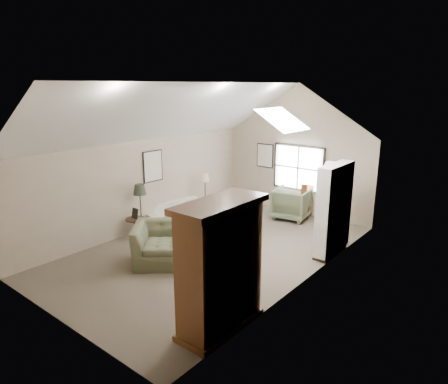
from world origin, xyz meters
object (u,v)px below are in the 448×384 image
Objects in this scene: armoire at (220,267)px; coffee_table at (174,229)px; side_table at (136,228)px; armchair_near at (165,244)px; armchair_far at (292,204)px; side_chair at (305,202)px; sofa at (179,212)px.

coffee_table is at bearing 146.29° from armoire.
side_table reaches higher than coffee_table.
armchair_near is 1.53m from coffee_table.
armoire reaches higher than side_table.
armoire is 4.36m from coffee_table.
armchair_far is 0.44m from side_chair.
armchair_near is at bearing 71.52° from armchair_far.
side_table is (-1.78, 0.59, -0.19)m from armchair_near.
armchair_far is at bearing -135.60° from side_chair.
side_table is (-2.47, -3.96, -0.21)m from armchair_far.
side_chair is at bearing -28.89° from sofa.
coffee_table is (-3.55, 2.37, -0.87)m from armoire.
armchair_far is (2.47, 2.36, 0.17)m from sofa.
armchair_far reaches higher than side_table.
coffee_table is at bearing 54.20° from armchair_far.
armchair_near reaches higher than side_table.
armchair_far reaches higher than armchair_near.
side_table is 5.11m from side_chair.
side_chair reaches higher than armchair_far.
armchair_near is 1.51× the size of coffee_table.
armoire is at bearing -65.10° from armchair_near.
armchair_near is 5.00m from side_chair.
armoire is 2.23× the size of side_chair.
armoire is at bearing -85.25° from side_chair.
coffee_table is at bearing -127.38° from side_chair.
sofa is (-4.38, 3.38, -0.80)m from armoire.
armoire is at bearing -22.06° from side_table.
sofa is 1.49× the size of armchair_near.
armchair_far is at bearing 108.45° from armoire.
armchair_near is at bearing -124.89° from sofa.
side_chair reaches higher than side_table.
armchair_near is (-2.60, 1.19, -0.65)m from armoire.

